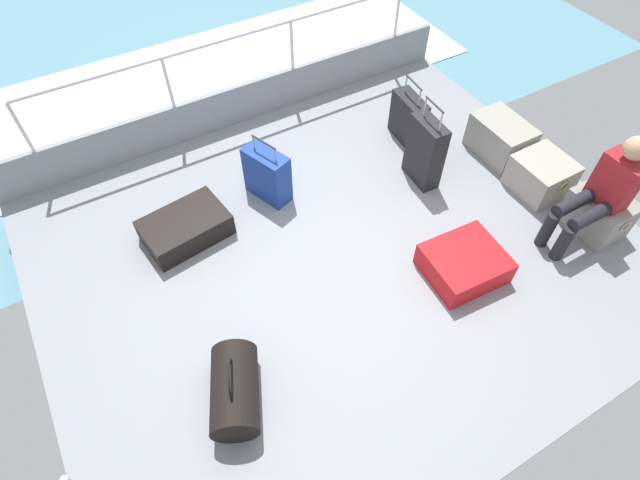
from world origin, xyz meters
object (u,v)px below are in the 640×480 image
Objects in this scene: suitcase_0 at (267,175)px; suitcase_1 at (464,263)px; suitcase_2 at (425,152)px; passenger_seated at (602,191)px; suitcase_4 at (186,228)px; duffel_bag at (235,390)px; suitcase_3 at (408,118)px; cargo_crate_1 at (541,175)px; cargo_crate_0 at (501,138)px; cargo_crate_2 at (598,213)px.

suitcase_0 is 2.00m from suitcase_1.
passenger_seated is at bearing 31.20° from suitcase_2.
suitcase_4 is 1.69m from duffel_bag.
cargo_crate_1 is at bearing 27.38° from suitcase_3.
suitcase_2 is at bearing -22.79° from suitcase_3.
suitcase_2 is at bearing -95.98° from cargo_crate_0.
duffel_bag is (0.07, -2.18, 0.05)m from suitcase_1.
cargo_crate_2 is 0.67× the size of suitcase_4.
duffel_bag is (1.67, -0.25, 0.06)m from suitcase_4.
suitcase_4 is (-1.80, -3.33, -0.08)m from cargo_crate_2.
suitcase_2 is 1.27× the size of duffel_bag.
cargo_crate_0 is at bearing 84.02° from suitcase_2.
cargo_crate_2 is 0.42m from passenger_seated.
cargo_crate_0 is at bearing -177.73° from cargo_crate_2.
suitcase_2 is at bearing 160.64° from suitcase_1.
suitcase_0 is at bearing -130.15° from passenger_seated.
suitcase_2 is (0.56, 1.44, 0.09)m from suitcase_0.
suitcase_3 is at bearing 122.48° from duffel_bag.
cargo_crate_2 is (0.63, 0.07, 0.02)m from cargo_crate_1.
passenger_seated is at bearing -10.10° from cargo_crate_1.
passenger_seated is 1.31m from suitcase_1.
passenger_seated is at bearing -6.14° from cargo_crate_0.
suitcase_3 reaches higher than cargo_crate_2.
suitcase_1 is (-0.20, -1.39, -0.07)m from cargo_crate_2.
suitcase_4 is at bearing -129.43° from suitcase_1.
suitcase_3 is at bearing 91.09° from suitcase_0.
passenger_seated reaches higher than duffel_bag.
cargo_crate_2 reaches higher than cargo_crate_1.
suitcase_3 reaches higher than cargo_crate_0.
suitcase_0 is 1.00× the size of suitcase_1.
suitcase_2 is at bearing 78.90° from suitcase_4.
suitcase_3 is 0.98× the size of duffel_bag.
cargo_crate_0 is at bearing 178.05° from cargo_crate_1.
suitcase_3 is 3.36m from duffel_bag.
passenger_seated reaches higher than suitcase_1.
duffel_bag is at bearing -57.52° from suitcase_3.
cargo_crate_2 is at bearing 81.73° from suitcase_1.
passenger_seated is (1.24, -0.13, 0.38)m from cargo_crate_0.
suitcase_3 reaches higher than cargo_crate_1.
cargo_crate_0 is 1.24m from cargo_crate_2.
passenger_seated is 3.42m from duffel_bag.
passenger_seated is 2.96m from suitcase_0.
suitcase_1 is 2.51m from suitcase_4.
suitcase_4 is 1.13× the size of duffel_bag.
cargo_crate_0 reaches higher than cargo_crate_1.
passenger_seated is 1.34× the size of suitcase_4.
suitcase_3 is at bearing 157.21° from suitcase_2.
suitcase_4 is (-1.59, -1.94, -0.00)m from suitcase_1.
suitcase_0 reaches higher than duffel_bag.
suitcase_0 is (-0.66, -2.38, 0.07)m from cargo_crate_0.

